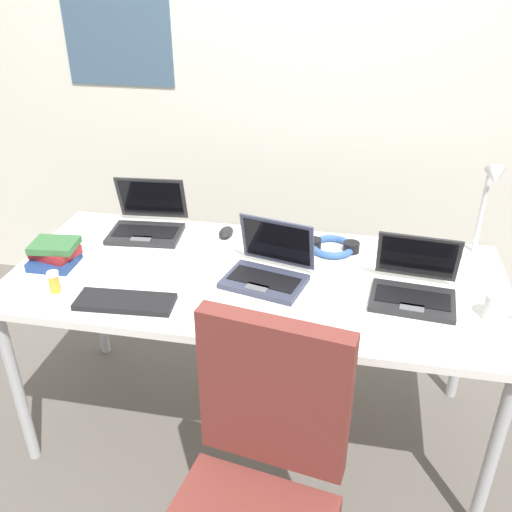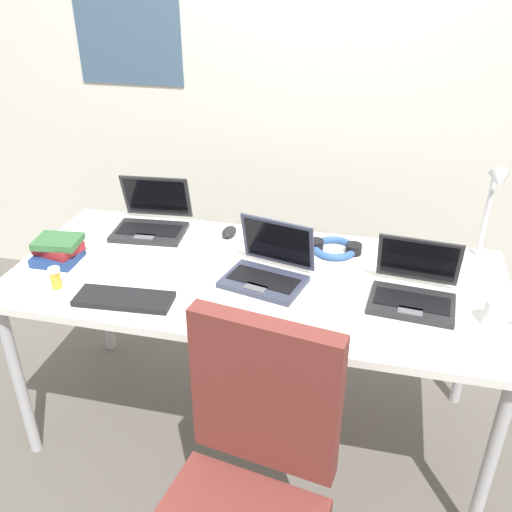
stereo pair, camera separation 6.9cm
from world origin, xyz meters
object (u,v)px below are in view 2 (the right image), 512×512
object	(u,v)px
desk_lamp	(488,216)
headphones	(334,248)
laptop_near_mouse	(414,290)
coffee_mug	(497,313)
laptop_back_right	(268,269)
book_stack	(58,250)
computer_mouse	(229,232)
cell_phone	(411,265)
external_keyboard	(124,299)
pill_bottle	(55,278)
laptop_center	(152,221)

from	to	relation	value
desk_lamp	headphones	world-z (taller)	desk_lamp
laptop_near_mouse	coffee_mug	distance (m)	0.27
headphones	coffee_mug	distance (m)	0.66
laptop_back_right	desk_lamp	bearing A→B (deg)	21.50
laptop_back_right	book_stack	world-z (taller)	laptop_back_right
computer_mouse	cell_phone	size ratio (longest dim) A/B	0.71
laptop_back_right	external_keyboard	xyz separation A→B (m)	(-0.44, -0.25, -0.03)
cell_phone	book_stack	size ratio (longest dim) A/B	0.75
external_keyboard	computer_mouse	distance (m)	0.60
headphones	desk_lamp	bearing A→B (deg)	2.88
laptop_near_mouse	pill_bottle	bearing A→B (deg)	-170.61
coffee_mug	laptop_back_right	bearing A→B (deg)	172.25
external_keyboard	headphones	bearing A→B (deg)	34.54
computer_mouse	laptop_near_mouse	bearing A→B (deg)	-22.49
desk_lamp	laptop_back_right	bearing A→B (deg)	-158.50
laptop_near_mouse	book_stack	bearing A→B (deg)	-179.00
laptop_center	book_stack	bearing A→B (deg)	-126.73
pill_bottle	external_keyboard	bearing A→B (deg)	-5.98
coffee_mug	laptop_near_mouse	bearing A→B (deg)	162.02
laptop_near_mouse	computer_mouse	xyz separation A→B (m)	(-0.74, 0.33, -0.03)
external_keyboard	coffee_mug	world-z (taller)	coffee_mug
laptop_back_right	computer_mouse	xyz separation A→B (m)	(-0.23, 0.31, -0.03)
coffee_mug	headphones	bearing A→B (deg)	145.87
laptop_back_right	coffee_mug	bearing A→B (deg)	-7.75
computer_mouse	external_keyboard	bearing A→B (deg)	-109.07
book_stack	desk_lamp	bearing A→B (deg)	12.32
laptop_near_mouse	book_stack	world-z (taller)	laptop_near_mouse
external_keyboard	cell_phone	bearing A→B (deg)	22.44
laptop_near_mouse	laptop_center	distance (m)	1.11
laptop_back_right	laptop_center	world-z (taller)	laptop_center
coffee_mug	computer_mouse	bearing A→B (deg)	157.37
pill_bottle	book_stack	world-z (taller)	book_stack
laptop_near_mouse	external_keyboard	size ratio (longest dim) A/B	0.91
headphones	coffee_mug	xyz separation A→B (m)	(0.55, -0.37, 0.03)
desk_lamp	external_keyboard	world-z (taller)	desk_lamp
cell_phone	book_stack	world-z (taller)	book_stack
desk_lamp	coffee_mug	xyz separation A→B (m)	(0.01, -0.40, -0.15)
desk_lamp	computer_mouse	distance (m)	1.00
laptop_center	pill_bottle	xyz separation A→B (m)	(-0.15, -0.51, -0.00)
cell_phone	computer_mouse	bearing A→B (deg)	154.42
laptop_near_mouse	laptop_center	xyz separation A→B (m)	(-1.07, 0.30, 0.00)
external_keyboard	book_stack	xyz separation A→B (m)	(-0.36, 0.21, 0.04)
laptop_near_mouse	external_keyboard	xyz separation A→B (m)	(-0.95, -0.23, -0.03)
laptop_back_right	pill_bottle	distance (m)	0.75
laptop_center	external_keyboard	xyz separation A→B (m)	(0.12, -0.53, -0.03)
laptop_center	external_keyboard	distance (m)	0.55
book_stack	coffee_mug	xyz separation A→B (m)	(1.57, -0.06, -0.00)
book_stack	laptop_center	bearing A→B (deg)	53.27
desk_lamp	laptop_near_mouse	bearing A→B (deg)	-127.74
laptop_center	external_keyboard	size ratio (longest dim) A/B	0.95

